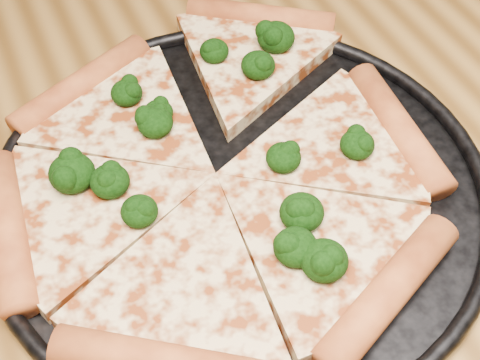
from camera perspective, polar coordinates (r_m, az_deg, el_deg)
name	(u,v)px	position (r m, az deg, el deg)	size (l,w,h in m)	color
dining_table	(263,282)	(0.59, 1.94, -8.52)	(1.20, 0.90, 0.75)	brown
pizza_pan	(240,187)	(0.52, 0.00, -0.58)	(0.39, 0.39, 0.02)	black
pizza	(218,168)	(0.52, -1.87, 1.00)	(0.36, 0.40, 0.03)	#DCBF86
broccoli_florets	(218,145)	(0.52, -1.87, 2.97)	(0.24, 0.26, 0.03)	black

